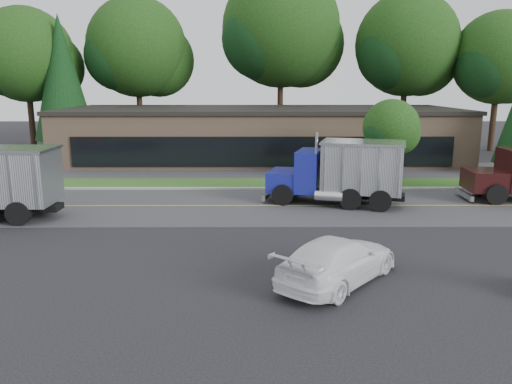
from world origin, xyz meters
TOP-DOWN VIEW (x-y plane):
  - ground at (0.00, 0.00)m, footprint 140.00×140.00m
  - road at (0.00, 9.00)m, footprint 60.00×8.00m
  - center_line at (0.00, 9.00)m, footprint 60.00×0.12m
  - curb at (0.00, 13.20)m, footprint 60.00×0.30m
  - grass_verge at (0.00, 15.00)m, footprint 60.00×3.40m
  - far_parking at (0.00, 20.00)m, footprint 60.00×7.00m
  - strip_mall at (2.00, 26.00)m, footprint 32.00×12.00m
  - tree_far_a at (-19.86, 32.11)m, footprint 9.34×8.79m
  - tree_far_b at (-9.84, 34.12)m, footprint 10.21×9.61m
  - tree_far_c at (4.18, 34.14)m, footprint 12.07×11.36m
  - tree_far_d at (16.16, 33.12)m, footprint 10.40×9.79m
  - tree_far_e at (24.14, 31.11)m, footprint 9.01×8.48m
  - evergreen_left at (-16.00, 30.00)m, footprint 5.46×5.46m
  - tree_verge at (10.06, 15.04)m, footprint 3.75×3.53m
  - dump_truck_blue at (6.07, 9.38)m, footprint 7.40×4.38m
  - rally_car at (4.07, -1.26)m, footprint 4.85×5.24m

SIDE VIEW (x-z plane):
  - ground at x=0.00m, z-range 0.00..0.00m
  - road at x=0.00m, z-range -0.01..0.01m
  - center_line at x=0.00m, z-range 0.00..0.00m
  - curb at x=0.00m, z-range -0.06..0.06m
  - grass_verge at x=0.00m, z-range -0.01..0.01m
  - far_parking at x=0.00m, z-range -0.01..0.01m
  - rally_car at x=4.07m, z-range 0.00..1.48m
  - dump_truck_blue at x=6.07m, z-range 0.12..3.48m
  - strip_mall at x=2.00m, z-range 0.00..4.00m
  - tree_verge at x=10.06m, z-range 0.72..6.08m
  - evergreen_left at x=-16.00m, z-range 0.62..13.03m
  - tree_far_e at x=24.14m, z-range 1.78..14.63m
  - tree_far_a at x=-19.86m, z-range 1.84..15.17m
  - tree_far_b at x=-9.84m, z-range 2.01..16.57m
  - tree_far_d at x=16.16m, z-range 2.05..16.89m
  - tree_far_c at x=4.18m, z-range 2.38..19.59m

